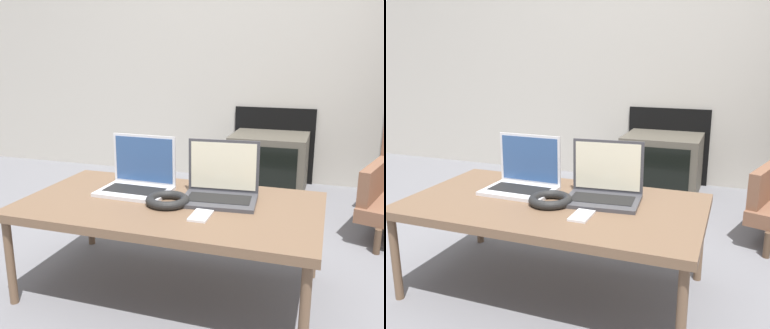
% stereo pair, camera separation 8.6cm
% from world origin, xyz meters
% --- Properties ---
extents(ground_plane, '(14.00, 14.00, 0.00)m').
position_xyz_m(ground_plane, '(0.00, 0.00, 0.00)').
color(ground_plane, slate).
extents(wall_back, '(7.00, 0.08, 2.60)m').
position_xyz_m(wall_back, '(0.00, 2.06, 1.29)').
color(wall_back, '#ADA89E').
rests_on(wall_back, ground_plane).
extents(table, '(1.27, 0.70, 0.41)m').
position_xyz_m(table, '(0.00, 0.14, 0.38)').
color(table, brown).
rests_on(table, ground_plane).
extents(laptop_left, '(0.32, 0.23, 0.25)m').
position_xyz_m(laptop_left, '(-0.20, 0.24, 0.47)').
color(laptop_left, silver).
rests_on(laptop_left, table).
extents(laptop_right, '(0.34, 0.25, 0.25)m').
position_xyz_m(laptop_right, '(0.19, 0.24, 0.47)').
color(laptop_right, '#38383D').
rests_on(laptop_right, table).
extents(headphones, '(0.18, 0.18, 0.04)m').
position_xyz_m(headphones, '(-0.00, 0.11, 0.43)').
color(headphones, black).
rests_on(headphones, table).
extents(phone, '(0.07, 0.13, 0.01)m').
position_xyz_m(phone, '(0.18, 0.01, 0.42)').
color(phone, silver).
rests_on(phone, table).
extents(tv, '(0.57, 0.49, 0.44)m').
position_xyz_m(tv, '(0.19, 1.77, 0.22)').
color(tv, '#4C473D').
rests_on(tv, ground_plane).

